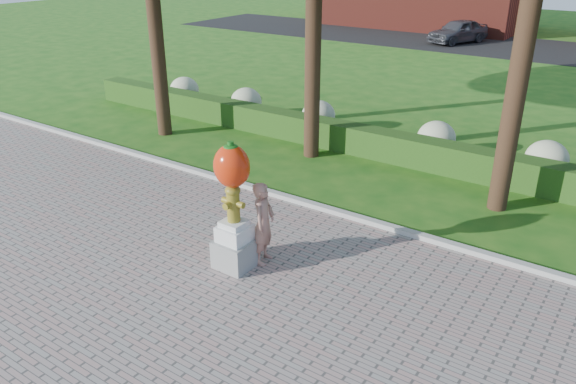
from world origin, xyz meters
name	(u,v)px	position (x,y,z in m)	size (l,w,h in m)	color
ground	(233,265)	(0.00, 0.00, 0.00)	(100.00, 100.00, 0.00)	#1D5615
curb	(315,206)	(0.00, 3.00, 0.07)	(40.00, 0.18, 0.15)	#ADADA5
lawn_hedge	(389,146)	(0.00, 7.00, 0.40)	(24.00, 0.70, 0.80)	#1B4012
hydrangea_row	(422,135)	(0.57, 8.00, 0.55)	(20.10, 1.10, 0.99)	#BBC596
street	(548,51)	(0.00, 28.00, 0.01)	(50.00, 8.00, 0.02)	black
hydrant_sculpture	(233,203)	(0.12, -0.04, 1.38)	(0.74, 0.69, 2.52)	gray
woman	(263,223)	(0.46, 0.41, 0.87)	(0.61, 0.40, 1.66)	#AE7663
parked_car	(458,31)	(-5.15, 27.56, 0.72)	(1.65, 4.11, 1.40)	#3F4147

